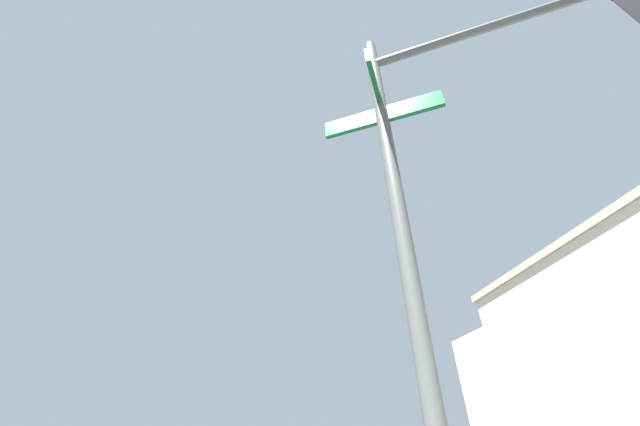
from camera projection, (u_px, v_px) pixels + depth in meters
The scene contains 1 object.
traffic_signal_near at pixel (522, 91), 2.91m from camera, with size 2.04×2.52×5.09m.
Camera 1 is at (-5.02, -8.14, 1.02)m, focal length 20.18 mm.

